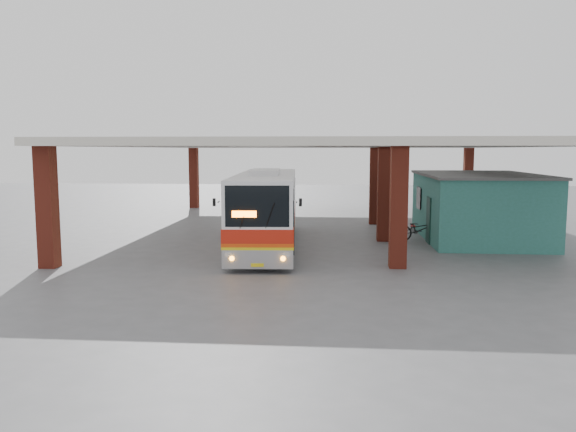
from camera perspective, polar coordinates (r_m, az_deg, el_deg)
The scene contains 8 objects.
ground at distance 23.51m, azimuth 2.93°, elevation -3.60°, with size 90.00×90.00×0.00m, color #515154.
brick_columns at distance 28.20m, azimuth 6.20°, elevation 2.55°, with size 20.10×21.60×4.35m.
canopy_roof at distance 29.62m, azimuth 4.37°, elevation 7.27°, with size 21.00×23.00×0.30m, color beige.
shop_building at distance 28.07m, azimuth 18.70°, elevation 0.96°, with size 5.20×8.20×3.11m.
coach_bus at distance 24.61m, azimuth -2.18°, elevation 0.84°, with size 3.21×11.81×3.40m.
motorcycle at distance 26.53m, azimuth 13.24°, elevation -1.32°, with size 0.77×2.21×1.16m, color black.
pedestrian at distance 22.12m, azimuth 11.41°, elevation -2.27°, with size 0.59×0.39×1.61m, color red.
red_chair at distance 30.52m, azimuth 12.87°, elevation -0.75°, with size 0.43×0.43×0.71m.
Camera 1 is at (0.73, -23.12, 4.23)m, focal length 35.00 mm.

